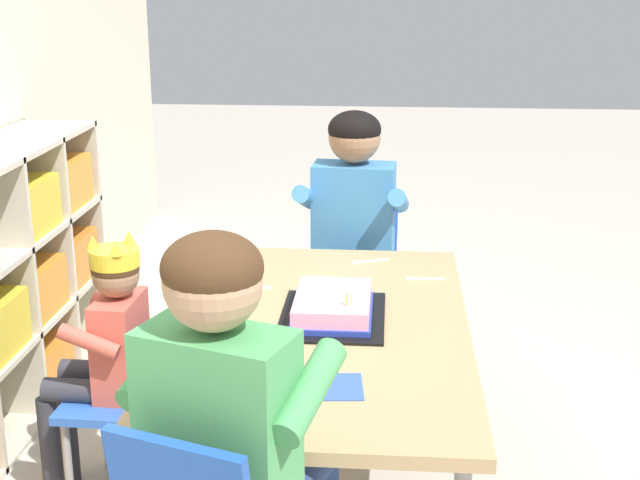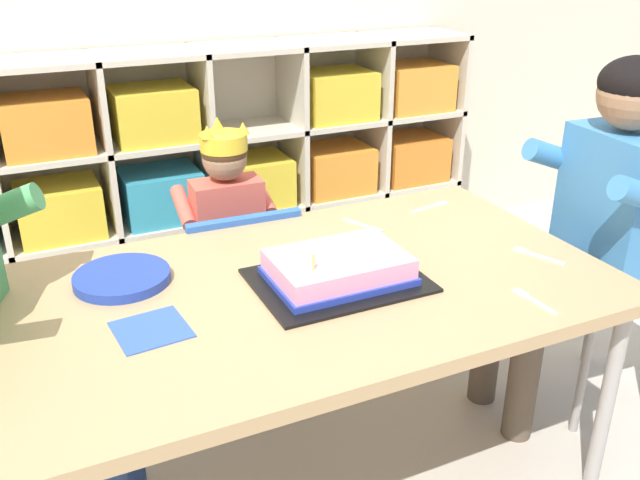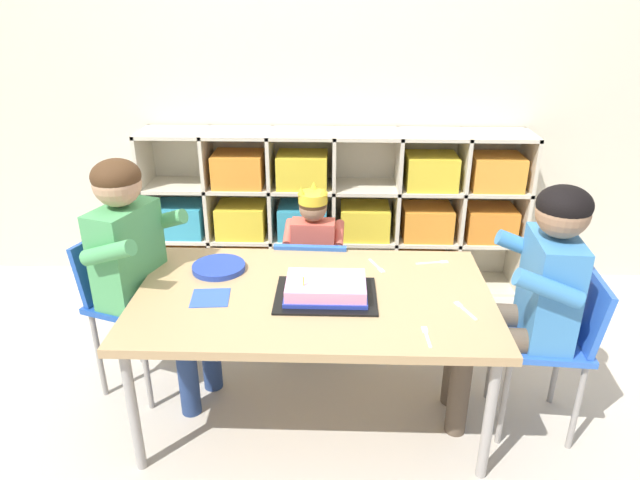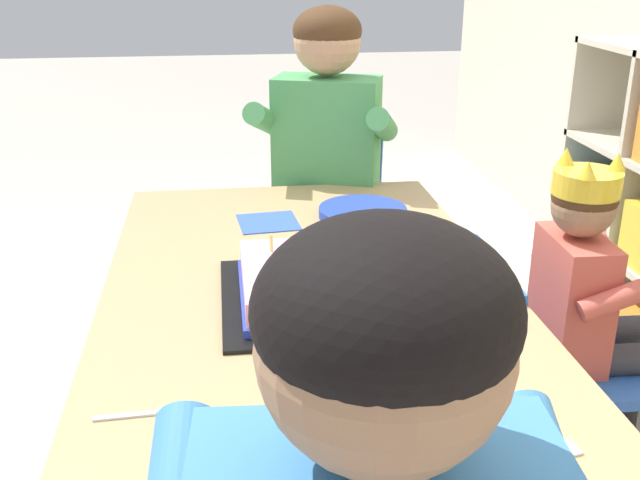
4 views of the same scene
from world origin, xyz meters
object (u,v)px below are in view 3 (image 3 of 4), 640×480
at_px(birthday_cake_on_tray, 326,290).
at_px(classroom_chair_guest_side, 555,336).
at_px(paper_plate_stack, 219,267).
at_px(fork_near_child_seat, 464,309).
at_px(classroom_chair_adult_side, 125,296).
at_px(activity_table, 313,302).
at_px(fork_at_table_front_edge, 377,266).
at_px(fork_near_cake_tray, 434,263).
at_px(adult_helper_seated, 140,256).
at_px(guest_at_table_side, 533,286).
at_px(classroom_chair_blue, 312,279).
at_px(child_with_crown, 314,242).
at_px(fork_scattered_mid_table, 427,335).

bearing_deg(birthday_cake_on_tray, classroom_chair_guest_side, -1.67).
relative_size(paper_plate_stack, fork_near_child_seat, 1.69).
height_order(classroom_chair_adult_side, fork_near_child_seat, classroom_chair_adult_side).
xyz_separation_m(activity_table, birthday_cake_on_tray, (0.05, -0.02, 0.07)).
bearing_deg(fork_at_table_front_edge, fork_near_cake_tray, -102.08).
distance_m(birthday_cake_on_tray, fork_at_table_front_edge, 0.34).
xyz_separation_m(adult_helper_seated, classroom_chair_guest_side, (1.66, -0.18, -0.23)).
distance_m(guest_at_table_side, fork_at_table_front_edge, 0.63).
height_order(guest_at_table_side, fork_near_cake_tray, guest_at_table_side).
bearing_deg(classroom_chair_blue, classroom_chair_adult_side, 25.93).
distance_m(child_with_crown, birthday_cake_on_tray, 0.66).
bearing_deg(fork_at_table_front_edge, classroom_chair_guest_side, -135.69).
bearing_deg(adult_helper_seated, fork_at_table_front_edge, -64.36).
relative_size(adult_helper_seated, guest_at_table_side, 1.02).
height_order(classroom_chair_guest_side, fork_scattered_mid_table, classroom_chair_guest_side).
relative_size(classroom_chair_adult_side, guest_at_table_side, 0.69).
height_order(activity_table, adult_helper_seated, adult_helper_seated).
bearing_deg(classroom_chair_blue, fork_near_cake_tray, 159.11).
bearing_deg(adult_helper_seated, birthday_cake_on_tray, -81.97).
height_order(child_with_crown, guest_at_table_side, guest_at_table_side).
xyz_separation_m(child_with_crown, paper_plate_stack, (-0.38, -0.43, 0.07)).
height_order(paper_plate_stack, fork_scattered_mid_table, paper_plate_stack).
distance_m(child_with_crown, classroom_chair_adult_side, 0.92).
bearing_deg(fork_near_cake_tray, classroom_chair_adult_side, -5.77).
bearing_deg(fork_scattered_mid_table, fork_near_cake_tray, 166.21).
height_order(activity_table, fork_at_table_front_edge, fork_at_table_front_edge).
height_order(classroom_chair_guest_side, fork_near_child_seat, classroom_chair_guest_side).
relative_size(child_with_crown, fork_at_table_front_edge, 6.25).
xyz_separation_m(classroom_chair_adult_side, fork_scattered_mid_table, (1.23, -0.45, 0.12)).
bearing_deg(classroom_chair_adult_side, fork_near_cake_tray, -65.66).
height_order(child_with_crown, fork_near_cake_tray, child_with_crown).
bearing_deg(birthday_cake_on_tray, fork_scattered_mid_table, -36.76).
height_order(child_with_crown, adult_helper_seated, adult_helper_seated).
height_order(adult_helper_seated, guest_at_table_side, adult_helper_seated).
relative_size(child_with_crown, paper_plate_stack, 3.67).
bearing_deg(birthday_cake_on_tray, activity_table, 154.13).
height_order(classroom_chair_blue, fork_scattered_mid_table, classroom_chair_blue).
bearing_deg(child_with_crown, fork_at_table_front_edge, 129.19).
relative_size(guest_at_table_side, fork_near_child_seat, 7.82).
distance_m(activity_table, birthday_cake_on_tray, 0.09).
xyz_separation_m(birthday_cake_on_tray, fork_near_cake_tray, (0.47, 0.31, -0.03)).
xyz_separation_m(classroom_chair_guest_side, fork_at_table_front_edge, (-0.68, 0.29, 0.15)).
distance_m(fork_near_cake_tray, fork_scattered_mid_table, 0.58).
height_order(classroom_chair_blue, classroom_chair_guest_side, classroom_chair_guest_side).
height_order(child_with_crown, fork_near_child_seat, child_with_crown).
bearing_deg(activity_table, fork_near_cake_tray, 28.92).
relative_size(adult_helper_seated, classroom_chair_guest_side, 1.55).
distance_m(birthday_cake_on_tray, fork_near_child_seat, 0.52).
xyz_separation_m(activity_table, child_with_crown, (-0.02, 0.62, -0.02)).
xyz_separation_m(classroom_chair_blue, child_with_crown, (0.00, 0.11, 0.15)).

